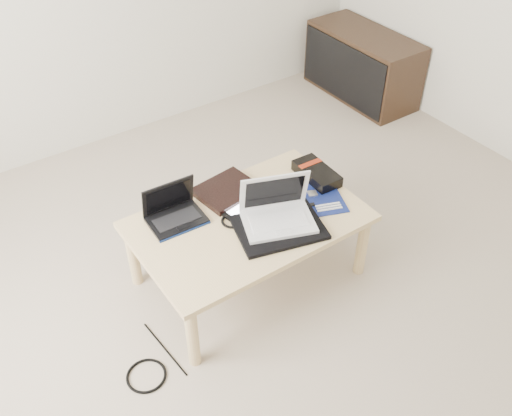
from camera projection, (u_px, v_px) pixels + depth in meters
ground at (291, 312)px, 2.82m from camera, size 4.00×4.00×0.00m
coffee_table at (248, 227)px, 2.78m from camera, size 1.10×0.70×0.40m
media_cabinet at (362, 65)px, 4.35m from camera, size 0.41×0.90×0.50m
book at (227, 190)px, 2.90m from camera, size 0.33×0.28×0.03m
netbook at (174, 212)px, 2.73m from camera, size 0.27×0.21×0.19m
tablet at (253, 211)px, 2.79m from camera, size 0.30×0.24×0.01m
remote at (274, 190)px, 2.91m from camera, size 0.10×0.23×0.02m
neoprene_sleeve at (279, 227)px, 2.69m from camera, size 0.47×0.39×0.02m
white_laptop at (277, 211)px, 2.69m from camera, size 0.39×0.34×0.24m
motherboard at (320, 198)px, 2.87m from camera, size 0.30×0.33×0.01m
gpu_box at (317, 173)px, 2.99m from camera, size 0.15×0.28×0.06m
cable_coil at (232, 221)px, 2.74m from camera, size 0.13×0.13×0.01m
floor_cable_coil at (146, 376)px, 2.54m from camera, size 0.23×0.23×0.01m
floor_cable_trail at (165, 349)px, 2.65m from camera, size 0.04×0.37×0.01m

